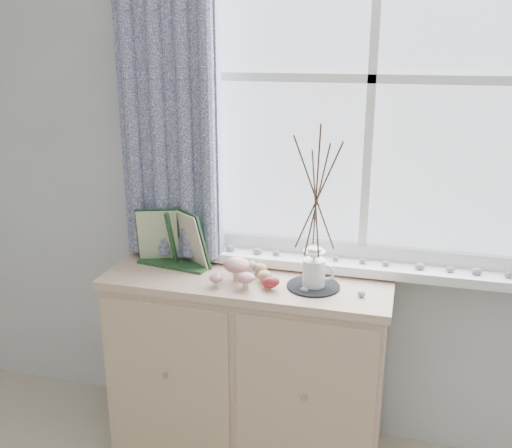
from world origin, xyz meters
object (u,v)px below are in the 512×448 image
(sideboard, at_px, (248,365))
(twig_pitcher, at_px, (316,194))
(botanical_book, at_px, (170,239))
(toadstool_cluster, at_px, (236,270))

(sideboard, distance_m, twig_pitcher, 0.86)
(sideboard, height_order, twig_pitcher, twig_pitcher)
(botanical_book, bearing_deg, twig_pitcher, 5.28)
(toadstool_cluster, distance_m, twig_pitcher, 0.45)
(sideboard, distance_m, botanical_book, 0.65)
(sideboard, xyz_separation_m, botanical_book, (-0.35, 0.01, 0.56))
(botanical_book, bearing_deg, sideboard, 7.57)
(sideboard, bearing_deg, toadstool_cluster, -106.89)
(botanical_book, distance_m, toadstool_cluster, 0.34)
(toadstool_cluster, relative_size, twig_pitcher, 0.28)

